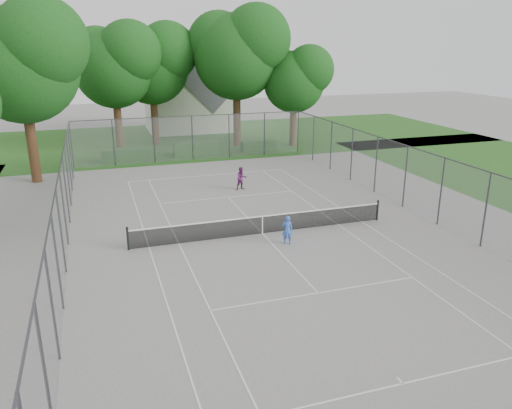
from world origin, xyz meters
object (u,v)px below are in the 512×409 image
object	(u,v)px
house	(187,91)
girl_player	(287,230)
woman_player	(242,178)
tennis_net	(262,224)

from	to	relation	value
house	girl_player	bearing A→B (deg)	-92.89
girl_player	woman_player	size ratio (longest dim) A/B	0.94
house	woman_player	world-z (taller)	house
girl_player	house	bearing A→B (deg)	-74.88
tennis_net	girl_player	xyz separation A→B (m)	(0.69, -1.53, 0.17)
tennis_net	woman_player	size ratio (longest dim) A/B	8.84
tennis_net	girl_player	size ratio (longest dim) A/B	9.42
girl_player	woman_player	bearing A→B (deg)	-75.50
tennis_net	woman_player	distance (m)	7.87
tennis_net	woman_player	bearing A→B (deg)	80.77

